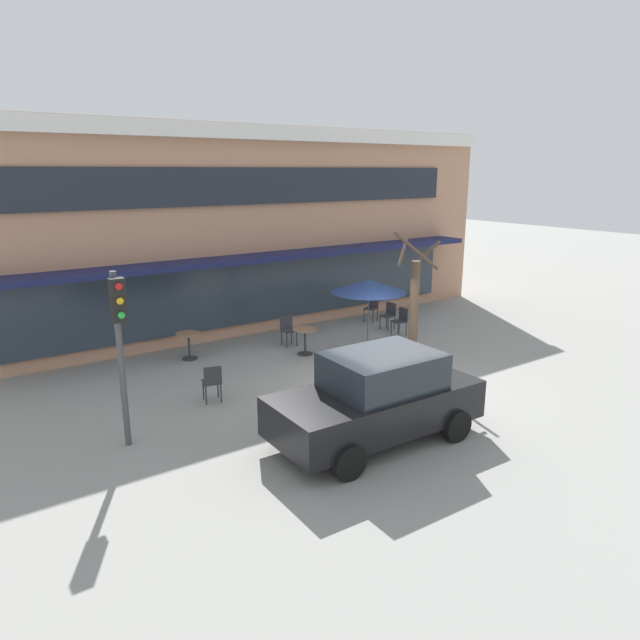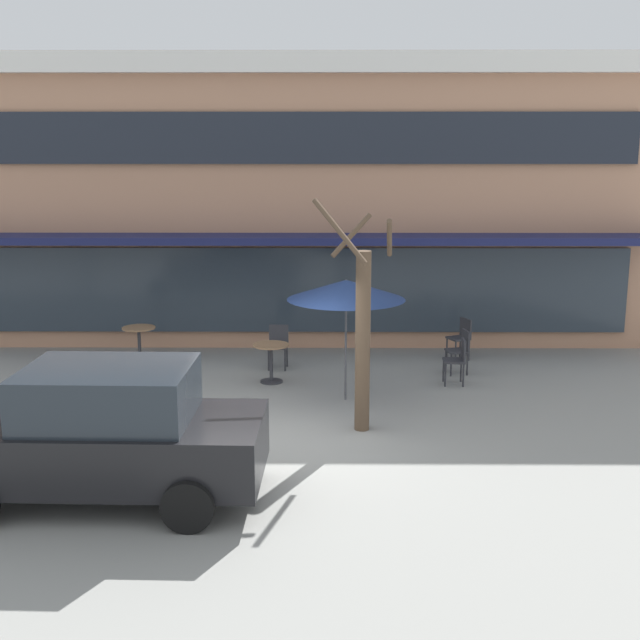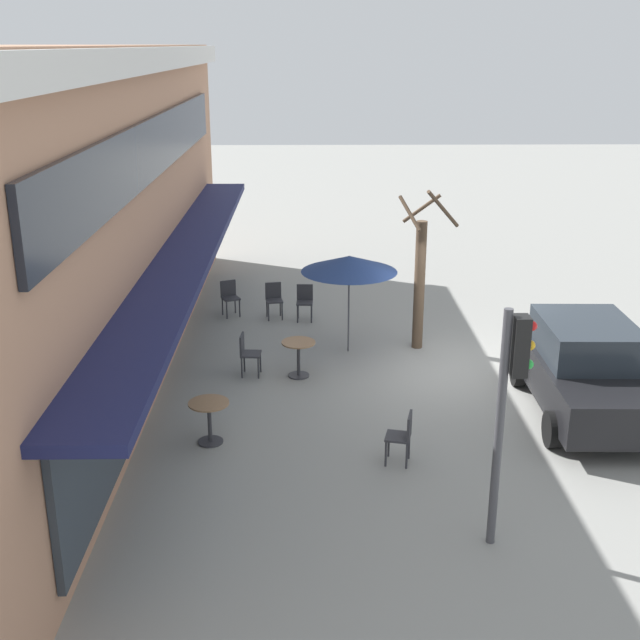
% 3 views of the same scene
% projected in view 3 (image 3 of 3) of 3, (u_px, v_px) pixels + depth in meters
% --- Properties ---
extents(ground_plane, '(80.00, 80.00, 0.00)m').
position_uv_depth(ground_plane, '(453.00, 372.00, 16.82)').
color(ground_plane, gray).
extents(cafe_table_near_wall, '(0.70, 0.70, 0.76)m').
position_uv_depth(cafe_table_near_wall, '(299.00, 353.00, 16.46)').
color(cafe_table_near_wall, '#333338').
rests_on(cafe_table_near_wall, ground).
extents(cafe_table_streetside, '(0.70, 0.70, 0.76)m').
position_uv_depth(cafe_table_streetside, '(209.00, 415.00, 13.69)').
color(cafe_table_streetside, '#333338').
rests_on(cafe_table_streetside, ground).
extents(patio_umbrella_green_folded, '(2.10, 2.10, 2.20)m').
position_uv_depth(patio_umbrella_green_folded, '(349.00, 264.00, 17.32)').
color(patio_umbrella_green_folded, '#4C4C51').
rests_on(patio_umbrella_green_folded, ground).
extents(cafe_chair_0, '(0.46, 0.46, 0.89)m').
position_uv_depth(cafe_chair_0, '(274.00, 298.00, 20.01)').
color(cafe_chair_0, '#333338').
rests_on(cafe_chair_0, ground).
extents(cafe_chair_1, '(0.41, 0.41, 0.89)m').
position_uv_depth(cafe_chair_1, '(305.00, 300.00, 19.85)').
color(cafe_chair_1, '#333338').
rests_on(cafe_chair_1, ground).
extents(cafe_chair_2, '(0.53, 0.53, 0.89)m').
position_uv_depth(cafe_chair_2, '(230.00, 295.00, 20.19)').
color(cafe_chair_2, '#333338').
rests_on(cafe_chair_2, ground).
extents(cafe_chair_3, '(0.48, 0.48, 0.89)m').
position_uv_depth(cafe_chair_3, '(403.00, 434.00, 13.01)').
color(cafe_chair_3, '#333338').
rests_on(cafe_chair_3, ground).
extents(cafe_chair_4, '(0.43, 0.43, 0.89)m').
position_uv_depth(cafe_chair_4, '(247.00, 351.00, 16.51)').
color(cafe_chair_4, '#333338').
rests_on(cafe_chair_4, ground).
extents(parked_sedan, '(4.24, 2.10, 1.76)m').
position_uv_depth(parked_sedan, '(585.00, 369.00, 14.70)').
color(parked_sedan, black).
rests_on(parked_sedan, ground).
extents(street_tree, '(1.28, 1.34, 3.71)m').
position_uv_depth(street_tree, '(420.00, 278.00, 17.67)').
color(street_tree, brown).
rests_on(street_tree, ground).
extents(traffic_light_pole, '(0.26, 0.44, 3.40)m').
position_uv_depth(traffic_light_pole, '(510.00, 390.00, 10.35)').
color(traffic_light_pole, '#47474C').
rests_on(traffic_light_pole, ground).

